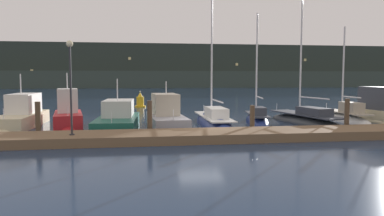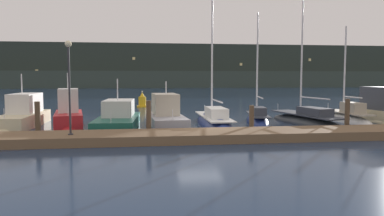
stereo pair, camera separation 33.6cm
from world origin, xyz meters
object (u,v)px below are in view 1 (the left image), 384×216
object	(u,v)px
sailboat_berth_8	(305,121)
channel_buoy	(140,101)
dock_lamppost	(70,73)
motorboat_berth_2	(22,121)
sailboat_berth_6	(213,123)
sailboat_berth_9	(346,119)
motorboat_berth_3	(68,119)
motorboat_berth_4	(118,123)
motorboat_berth_5	(166,122)
sailboat_berth_7	(257,121)

from	to	relation	value
sailboat_berth_8	channel_buoy	size ratio (longest dim) A/B	6.62
sailboat_berth_8	dock_lamppost	xyz separation A→B (m)	(-14.66, -5.87, 3.27)
motorboat_berth_2	sailboat_berth_6	bearing A→B (deg)	-4.27
sailboat_berth_9	channel_buoy	bearing A→B (deg)	133.53
sailboat_berth_8	channel_buoy	world-z (taller)	sailboat_berth_8
motorboat_berth_3	dock_lamppost	bearing A→B (deg)	-78.85
sailboat_berth_9	motorboat_berth_4	bearing A→B (deg)	-178.40
motorboat_berth_3	dock_lamppost	world-z (taller)	dock_lamppost
sailboat_berth_6	channel_buoy	bearing A→B (deg)	106.83
motorboat_berth_3	sailboat_berth_6	size ratio (longest dim) A/B	0.54
sailboat_berth_6	channel_buoy	world-z (taller)	sailboat_berth_6
motorboat_berth_2	sailboat_berth_8	distance (m)	19.02
motorboat_berth_4	sailboat_berth_8	xyz separation A→B (m)	(12.78, -0.21, -0.11)
motorboat_berth_3	sailboat_berth_8	distance (m)	16.10
sailboat_berth_6	dock_lamppost	distance (m)	10.84
motorboat_berth_2	motorboat_berth_4	world-z (taller)	motorboat_berth_2
motorboat_berth_4	sailboat_berth_6	distance (m)	6.36
motorboat_berth_5	dock_lamppost	bearing A→B (deg)	-132.57
sailboat_berth_9	dock_lamppost	xyz separation A→B (m)	(-18.07, -6.53, 3.25)
sailboat_berth_6	dock_lamppost	bearing A→B (deg)	-142.84
motorboat_berth_5	dock_lamppost	distance (m)	7.95
sailboat_berth_7	sailboat_berth_8	distance (m)	3.32
motorboat_berth_5	sailboat_berth_7	world-z (taller)	sailboat_berth_7
motorboat_berth_2	sailboat_berth_7	xyz separation A→B (m)	(15.79, -0.37, -0.25)
sailboat_berth_8	sailboat_berth_9	world-z (taller)	sailboat_berth_8
motorboat_berth_5	channel_buoy	xyz separation A→B (m)	(-1.46, 16.46, 0.27)
motorboat_berth_4	sailboat_berth_9	size ratio (longest dim) A/B	1.03
sailboat_berth_9	sailboat_berth_8	bearing A→B (deg)	-169.05
motorboat_berth_4	motorboat_berth_5	distance (m)	3.17
motorboat_berth_2	channel_buoy	bearing A→B (deg)	61.98
sailboat_berth_8	channel_buoy	xyz separation A→B (m)	(-11.16, 15.99, 0.48)
motorboat_berth_4	sailboat_berth_8	distance (m)	12.79
motorboat_berth_2	sailboat_berth_7	distance (m)	15.80
dock_lamppost	motorboat_berth_4	bearing A→B (deg)	72.88
sailboat_berth_6	sailboat_berth_9	xyz separation A→B (m)	(9.84, 0.29, 0.05)
sailboat_berth_6	motorboat_berth_5	bearing A→B (deg)	-165.72
sailboat_berth_7	dock_lamppost	distance (m)	13.74
dock_lamppost	motorboat_berth_3	bearing A→B (deg)	101.15
sailboat_berth_7	motorboat_berth_3	bearing A→B (deg)	178.75
motorboat_berth_2	motorboat_berth_3	xyz separation A→B (m)	(2.92, -0.09, 0.10)
channel_buoy	sailboat_berth_6	bearing A→B (deg)	-73.17
motorboat_berth_3	sailboat_berth_7	world-z (taller)	sailboat_berth_7
motorboat_berth_3	sailboat_berth_9	xyz separation A→B (m)	(19.46, -0.55, -0.32)
motorboat_berth_3	dock_lamppost	size ratio (longest dim) A/B	1.24
sailboat_berth_9	dock_lamppost	bearing A→B (deg)	-160.13
channel_buoy	dock_lamppost	distance (m)	22.32
sailboat_berth_9	channel_buoy	distance (m)	21.15
motorboat_berth_2	motorboat_berth_5	bearing A→B (deg)	-10.77
sailboat_berth_6	sailboat_berth_8	size ratio (longest dim) A/B	0.90
motorboat_berth_4	dock_lamppost	bearing A→B (deg)	-107.12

